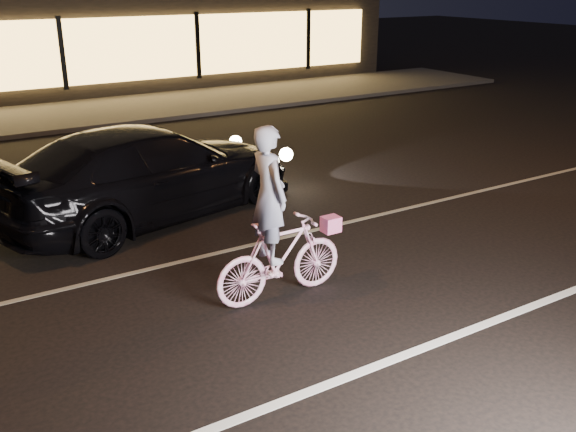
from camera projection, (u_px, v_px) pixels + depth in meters
ground at (358, 289)px, 8.31m from camera, size 90.00×90.00×0.00m
lane_stripe_near at (441, 341)px, 7.11m from camera, size 60.00×0.12×0.01m
lane_stripe_far at (278, 239)px, 9.90m from camera, size 60.00×0.10×0.01m
sidewalk at (84, 114)px, 18.64m from camera, size 30.00×4.00×0.12m
storefront at (31, 26)px, 22.65m from camera, size 25.40×8.42×4.20m
cyclist at (277, 240)px, 7.81m from camera, size 1.77×0.61×2.22m
sedan at (150, 172)px, 10.61m from camera, size 5.64×3.40×1.53m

